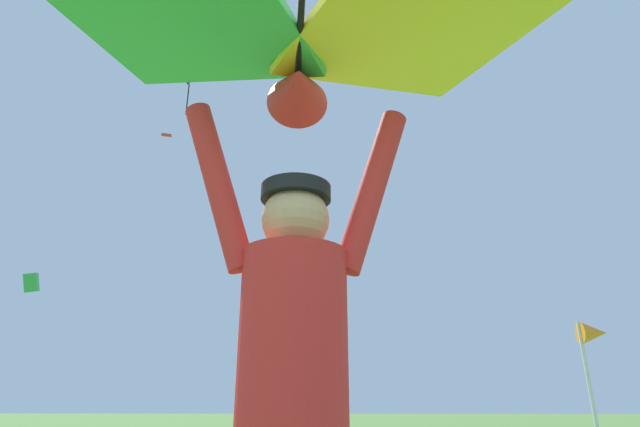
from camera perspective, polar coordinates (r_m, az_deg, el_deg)
kite_flyer_person at (r=1.60m, az=-3.16°, el=-19.82°), size 0.81×0.38×1.92m
held_stunt_kite at (r=1.97m, az=-2.35°, el=19.23°), size 2.03×1.17×0.42m
distant_kite_red_high_right at (r=29.97m, az=-17.01°, el=8.56°), size 0.74×0.74×0.19m
distant_kite_orange_far_center at (r=27.36m, az=9.41°, el=18.15°), size 1.79×1.62×2.82m
distant_kite_black_low_left at (r=14.77m, az=-14.51°, el=14.83°), size 0.90×0.84×1.62m
distant_kite_green_overhead_distant at (r=21.34m, az=-29.90°, el=-6.81°), size 0.60×0.68×0.81m
marker_flag at (r=6.23m, az=28.58°, el=-12.83°), size 0.30×0.24×1.75m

